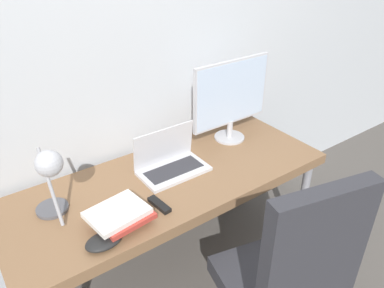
{
  "coord_description": "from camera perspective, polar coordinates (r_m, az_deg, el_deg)",
  "views": [
    {
      "loc": [
        -0.86,
        -1.06,
        1.86
      ],
      "look_at": [
        0.12,
        0.3,
        0.89
      ],
      "focal_mm": 35.0,
      "sensor_mm": 36.0,
      "label": 1
    }
  ],
  "objects": [
    {
      "name": "wall_back",
      "position": [
        2.07,
        -10.07,
        13.81
      ],
      "size": [
        8.0,
        0.05,
        2.6
      ],
      "color": "silver",
      "rests_on": "ground_plane"
    },
    {
      "name": "desk",
      "position": [
        2.04,
        -3.32,
        -6.45
      ],
      "size": [
        1.75,
        0.68,
        0.71
      ],
      "color": "brown",
      "rests_on": "ground_plane"
    },
    {
      "name": "laptop",
      "position": [
        2.04,
        -3.29,
        -2.8
      ],
      "size": [
        0.37,
        0.22,
        0.23
      ],
      "color": "silver",
      "rests_on": "desk"
    },
    {
      "name": "monitor",
      "position": [
        2.26,
        6.01,
        7.2
      ],
      "size": [
        0.54,
        0.19,
        0.5
      ],
      "color": "#B7B7BC",
      "rests_on": "desk"
    },
    {
      "name": "desk_lamp",
      "position": [
        1.66,
        -20.86,
        -4.37
      ],
      "size": [
        0.15,
        0.28,
        0.4
      ],
      "color": "#4C4C51",
      "rests_on": "desk"
    },
    {
      "name": "office_chair",
      "position": [
        1.72,
        14.65,
        -18.98
      ],
      "size": [
        0.56,
        0.57,
        1.12
      ],
      "color": "black",
      "rests_on": "ground_plane"
    },
    {
      "name": "book_stack",
      "position": [
        1.72,
        -10.93,
        -10.65
      ],
      "size": [
        0.28,
        0.23,
        0.08
      ],
      "color": "silver",
      "rests_on": "desk"
    },
    {
      "name": "tv_remote",
      "position": [
        1.81,
        -5.01,
        -9.19
      ],
      "size": [
        0.05,
        0.14,
        0.02
      ],
      "color": "black",
      "rests_on": "desk"
    },
    {
      "name": "game_controller",
      "position": [
        1.65,
        -13.31,
        -14.21
      ],
      "size": [
        0.16,
        0.11,
        0.04
      ],
      "color": "black",
      "rests_on": "desk"
    }
  ]
}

